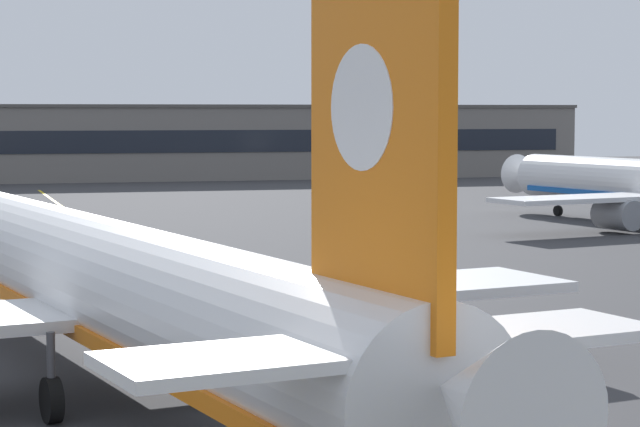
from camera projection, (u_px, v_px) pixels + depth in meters
name	position (u px, v px, depth m)	size (l,w,h in m)	color
taxiway_centreline	(209.00, 311.00, 55.70)	(0.30, 180.00, 0.01)	yellow
airliner_foreground	(119.00, 290.00, 38.15)	(32.30, 41.16, 11.65)	white
terminal_building	(45.00, 143.00, 159.93)	(140.39, 12.40, 9.63)	slate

